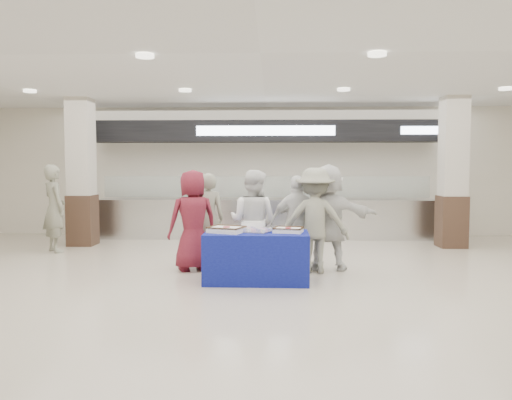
{
  "coord_description": "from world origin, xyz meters",
  "views": [
    {
      "loc": [
        0.16,
        -6.54,
        1.75
      ],
      "look_at": [
        -0.11,
        1.6,
        1.18
      ],
      "focal_mm": 35.0,
      "sensor_mm": 36.0,
      "label": 1
    }
  ],
  "objects_px": {
    "display_table": "(256,257)",
    "cupcake_tray": "(255,230)",
    "chef_tall": "(253,222)",
    "soldier_b": "(315,220)",
    "sheet_cake_left": "(227,229)",
    "sheet_cake_right": "(288,229)",
    "civilian_white": "(328,217)",
    "soldier_bg": "(54,208)",
    "soldier_a": "(208,218)",
    "civilian_maroon": "(193,220)",
    "chef_short": "(298,222)"
  },
  "relations": [
    {
      "from": "display_table",
      "to": "cupcake_tray",
      "type": "bearing_deg",
      "value": 141.25
    },
    {
      "from": "display_table",
      "to": "chef_tall",
      "type": "relative_size",
      "value": 0.92
    },
    {
      "from": "display_table",
      "to": "soldier_b",
      "type": "distance_m",
      "value": 1.26
    },
    {
      "from": "sheet_cake_left",
      "to": "cupcake_tray",
      "type": "height_order",
      "value": "sheet_cake_left"
    },
    {
      "from": "sheet_cake_left",
      "to": "chef_tall",
      "type": "distance_m",
      "value": 0.77
    },
    {
      "from": "sheet_cake_right",
      "to": "sheet_cake_left",
      "type": "bearing_deg",
      "value": -178.26
    },
    {
      "from": "sheet_cake_right",
      "to": "civilian_white",
      "type": "relative_size",
      "value": 0.27
    },
    {
      "from": "sheet_cake_right",
      "to": "cupcake_tray",
      "type": "height_order",
      "value": "sheet_cake_right"
    },
    {
      "from": "sheet_cake_left",
      "to": "civilian_white",
      "type": "relative_size",
      "value": 0.34
    },
    {
      "from": "cupcake_tray",
      "to": "soldier_bg",
      "type": "bearing_deg",
      "value": 149.34
    },
    {
      "from": "soldier_a",
      "to": "civilian_white",
      "type": "height_order",
      "value": "civilian_white"
    },
    {
      "from": "chef_tall",
      "to": "civilian_white",
      "type": "xyz_separation_m",
      "value": [
        1.25,
        0.28,
        0.05
      ]
    },
    {
      "from": "sheet_cake_right",
      "to": "soldier_bg",
      "type": "xyz_separation_m",
      "value": [
        -4.64,
        2.47,
        0.09
      ]
    },
    {
      "from": "soldier_a",
      "to": "sheet_cake_left",
      "type": "bearing_deg",
      "value": 100.34
    },
    {
      "from": "civilian_maroon",
      "to": "soldier_b",
      "type": "xyz_separation_m",
      "value": [
        2.02,
        -0.1,
        0.02
      ]
    },
    {
      "from": "soldier_a",
      "to": "chef_tall",
      "type": "height_order",
      "value": "chef_tall"
    },
    {
      "from": "chef_tall",
      "to": "civilian_white",
      "type": "relative_size",
      "value": 0.95
    },
    {
      "from": "sheet_cake_right",
      "to": "chef_tall",
      "type": "xyz_separation_m",
      "value": [
        -0.55,
        0.64,
        0.04
      ]
    },
    {
      "from": "sheet_cake_left",
      "to": "chef_tall",
      "type": "relative_size",
      "value": 0.36
    },
    {
      "from": "chef_short",
      "to": "soldier_a",
      "type": "bearing_deg",
      "value": -13.37
    },
    {
      "from": "chef_short",
      "to": "soldier_bg",
      "type": "height_order",
      "value": "soldier_bg"
    },
    {
      "from": "civilian_white",
      "to": "soldier_bg",
      "type": "height_order",
      "value": "civilian_white"
    },
    {
      "from": "civilian_white",
      "to": "civilian_maroon",
      "type": "bearing_deg",
      "value": 8.14
    },
    {
      "from": "cupcake_tray",
      "to": "chef_short",
      "type": "distance_m",
      "value": 1.21
    },
    {
      "from": "display_table",
      "to": "chef_short",
      "type": "bearing_deg",
      "value": 57.2
    },
    {
      "from": "chef_tall",
      "to": "cupcake_tray",
      "type": "bearing_deg",
      "value": 116.43
    },
    {
      "from": "civilian_white",
      "to": "soldier_bg",
      "type": "relative_size",
      "value": 1.0
    },
    {
      "from": "soldier_a",
      "to": "soldier_b",
      "type": "xyz_separation_m",
      "value": [
        1.85,
        -0.7,
        0.05
      ]
    },
    {
      "from": "sheet_cake_left",
      "to": "soldier_a",
      "type": "relative_size",
      "value": 0.37
    },
    {
      "from": "sheet_cake_right",
      "to": "soldier_b",
      "type": "xyz_separation_m",
      "value": [
        0.46,
        0.7,
        0.06
      ]
    },
    {
      "from": "soldier_b",
      "to": "civilian_white",
      "type": "height_order",
      "value": "civilian_white"
    },
    {
      "from": "soldier_b",
      "to": "sheet_cake_left",
      "type": "bearing_deg",
      "value": 33.3
    },
    {
      "from": "display_table",
      "to": "civilian_white",
      "type": "distance_m",
      "value": 1.58
    },
    {
      "from": "sheet_cake_right",
      "to": "soldier_bg",
      "type": "height_order",
      "value": "soldier_bg"
    },
    {
      "from": "display_table",
      "to": "civilian_maroon",
      "type": "xyz_separation_m",
      "value": [
        -1.09,
        0.81,
        0.46
      ]
    },
    {
      "from": "cupcake_tray",
      "to": "civilian_white",
      "type": "height_order",
      "value": "civilian_white"
    },
    {
      "from": "sheet_cake_left",
      "to": "civilian_white",
      "type": "distance_m",
      "value": 1.88
    },
    {
      "from": "display_table",
      "to": "sheet_cake_left",
      "type": "bearing_deg",
      "value": -176.04
    },
    {
      "from": "soldier_b",
      "to": "civilian_maroon",
      "type": "bearing_deg",
      "value": 2.54
    },
    {
      "from": "cupcake_tray",
      "to": "civilian_maroon",
      "type": "relative_size",
      "value": 0.28
    },
    {
      "from": "sheet_cake_left",
      "to": "soldier_b",
      "type": "distance_m",
      "value": 1.56
    },
    {
      "from": "display_table",
      "to": "chef_short",
      "type": "height_order",
      "value": "chef_short"
    },
    {
      "from": "soldier_b",
      "to": "soldier_bg",
      "type": "bearing_deg",
      "value": -13.73
    },
    {
      "from": "sheet_cake_left",
      "to": "soldier_bg",
      "type": "height_order",
      "value": "soldier_bg"
    },
    {
      "from": "sheet_cake_left",
      "to": "cupcake_tray",
      "type": "bearing_deg",
      "value": 5.61
    },
    {
      "from": "cupcake_tray",
      "to": "sheet_cake_right",
      "type": "bearing_deg",
      "value": -1.6
    },
    {
      "from": "chef_tall",
      "to": "chef_short",
      "type": "xyz_separation_m",
      "value": [
        0.75,
        0.36,
        -0.05
      ]
    },
    {
      "from": "cupcake_tray",
      "to": "soldier_b",
      "type": "xyz_separation_m",
      "value": [
        0.95,
        0.69,
        0.08
      ]
    },
    {
      "from": "cupcake_tray",
      "to": "chef_tall",
      "type": "bearing_deg",
      "value": 95.15
    },
    {
      "from": "chef_short",
      "to": "soldier_b",
      "type": "height_order",
      "value": "soldier_b"
    }
  ]
}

